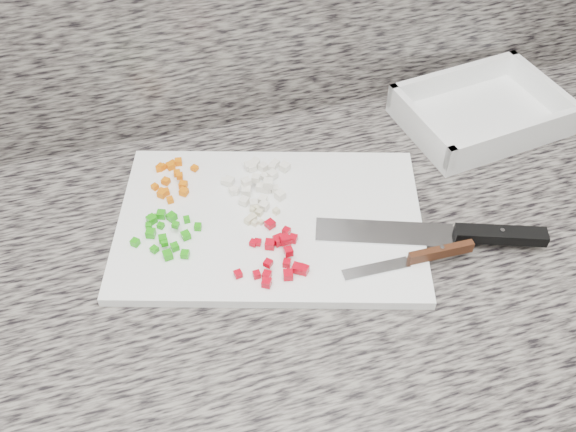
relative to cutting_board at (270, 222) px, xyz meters
name	(u,v)px	position (x,y,z in m)	size (l,w,h in m)	color
cabinet	(245,426)	(-0.07, -0.06, -0.48)	(3.92, 0.62, 0.86)	white
countertop	(228,277)	(-0.07, -0.06, -0.03)	(3.96, 0.64, 0.04)	slate
cutting_board	(270,222)	(0.00, 0.00, 0.00)	(0.42, 0.28, 0.01)	white
carrot_pile	(172,179)	(-0.12, 0.11, 0.01)	(0.07, 0.09, 0.02)	#DB6604
onion_pile	(258,182)	(0.00, 0.07, 0.01)	(0.11, 0.11, 0.02)	white
green_pepper_pile	(165,232)	(-0.14, 0.01, 0.01)	(0.10, 0.09, 0.02)	#1E9C0E
red_pepper_pile	(281,255)	(-0.01, -0.07, 0.01)	(0.10, 0.11, 0.02)	#B40213
garlic_pile	(257,216)	(-0.02, 0.01, 0.01)	(0.05, 0.05, 0.01)	beige
chef_knife	(461,234)	(0.24, -0.10, 0.01)	(0.30, 0.13, 0.02)	silver
paring_knife	(425,256)	(0.17, -0.13, 0.01)	(0.18, 0.02, 0.02)	silver
tray	(481,114)	(0.39, 0.12, 0.01)	(0.27, 0.21, 0.05)	white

